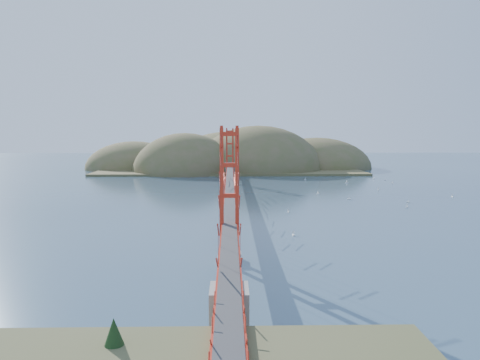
{
  "coord_description": "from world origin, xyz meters",
  "views": [
    {
      "loc": [
        0.07,
        -69.22,
        11.37
      ],
      "look_at": [
        1.53,
        0.0,
        3.88
      ],
      "focal_mm": 35.0,
      "sensor_mm": 36.0,
      "label": 1
    }
  ],
  "objects_px": {
    "fort": "(238,353)",
    "sailboat_1": "(349,199)",
    "sailboat_0": "(288,212)",
    "bridge": "(230,159)"
  },
  "relations": [
    {
      "from": "fort",
      "to": "sailboat_1",
      "type": "height_order",
      "value": "fort"
    },
    {
      "from": "fort",
      "to": "sailboat_0",
      "type": "distance_m",
      "value": 42.5
    },
    {
      "from": "bridge",
      "to": "fort",
      "type": "relative_size",
      "value": 25.51
    },
    {
      "from": "bridge",
      "to": "sailboat_0",
      "type": "bearing_deg",
      "value": -37.56
    },
    {
      "from": "sailboat_1",
      "to": "sailboat_0",
      "type": "bearing_deg",
      "value": -134.09
    },
    {
      "from": "sailboat_0",
      "to": "sailboat_1",
      "type": "bearing_deg",
      "value": 45.91
    },
    {
      "from": "sailboat_1",
      "to": "sailboat_0",
      "type": "relative_size",
      "value": 1.19
    },
    {
      "from": "fort",
      "to": "sailboat_0",
      "type": "height_order",
      "value": "fort"
    },
    {
      "from": "bridge",
      "to": "sailboat_0",
      "type": "xyz_separation_m",
      "value": [
        8.02,
        -6.17,
        -6.87
      ]
    },
    {
      "from": "sailboat_1",
      "to": "sailboat_0",
      "type": "distance_m",
      "value": 16.39
    }
  ]
}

